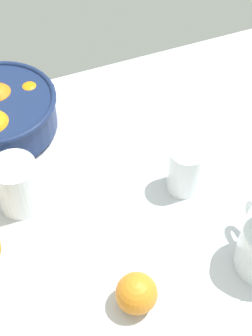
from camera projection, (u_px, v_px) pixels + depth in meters
ground_plane at (139, 200)px, 104.53cm from camera, size 130.92×84.04×3.00cm
juice_glass at (18, 188)px, 98.45cm from camera, size 8.89×8.89×11.54cm
second_glass at (185, 171)px, 101.19cm from camera, size 6.97×6.97×10.82cm
loose_orange_1 at (137, 293)px, 85.47cm from camera, size 7.34×7.34×7.34cm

